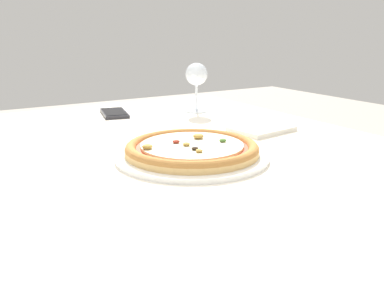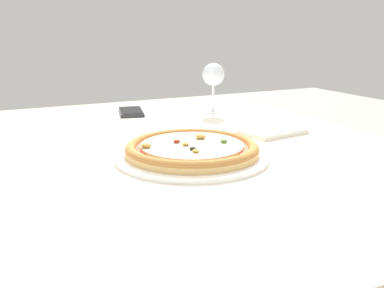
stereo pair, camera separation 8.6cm
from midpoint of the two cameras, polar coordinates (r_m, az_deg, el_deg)
The scene contains 5 objects.
dining_table at distance 0.92m, azimuth -13.09°, elevation -6.28°, with size 1.43×1.19×0.75m.
pizza_plate at distance 0.86m, azimuth 2.85°, elevation -0.89°, with size 0.31×0.31×0.04m.
wine_glass_far_right at distance 1.34m, azimuth 4.72°, elevation 8.90°, with size 0.07×0.07×0.15m.
cell_phone at distance 1.33m, azimuth -6.32°, elevation 4.29°, with size 0.10×0.16×0.01m.
napkin_folded at distance 1.10m, azimuth 12.73°, elevation 1.75°, with size 0.16×0.13×0.01m.
Camera 2 is at (-0.13, -0.86, 1.01)m, focal length 40.00 mm.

